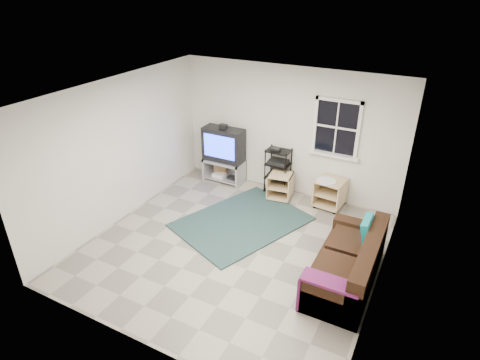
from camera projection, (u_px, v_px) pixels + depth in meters
The scene contains 8 objects.
room at pixel (336, 131), 7.50m from camera, with size 4.60×4.62×4.60m.
tv_unit at pixel (224, 150), 8.63m from camera, with size 0.89×0.44×1.31m.
av_rack at pixel (278, 173), 8.29m from camera, with size 0.49×0.35×0.98m.
side_table_left at pixel (281, 185), 8.14m from camera, with size 0.52×0.52×0.54m.
side_table_right at pixel (330, 191), 7.82m from camera, with size 0.57×0.57×0.60m.
sofa at pixel (348, 265), 5.86m from camera, with size 0.83×1.86×0.85m.
shag_rug at pixel (242, 222), 7.42m from camera, with size 1.65×2.27×0.03m, color black.
paper_bag at pixel (221, 169), 9.03m from camera, with size 0.27×0.17×0.38m, color #8D633F.
Camera 1 is at (2.64, -4.85, 4.09)m, focal length 30.00 mm.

